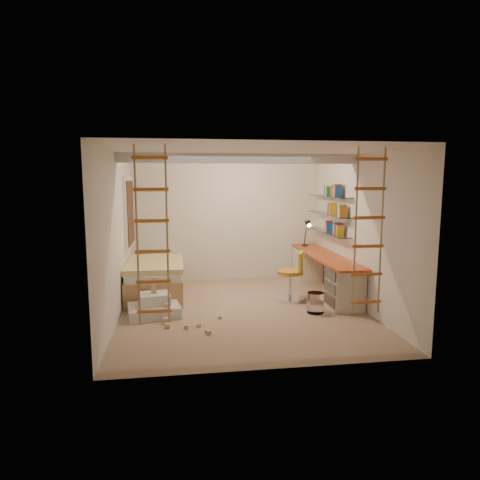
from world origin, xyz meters
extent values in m
plane|color=tan|center=(0.00, 0.00, 0.00)|extent=(4.50, 4.50, 0.00)
cube|color=white|center=(0.00, 0.30, 2.52)|extent=(4.00, 0.18, 0.16)
cube|color=white|center=(-1.97, 1.50, 1.55)|extent=(0.06, 1.15, 1.35)
cube|color=#4C2D1E|center=(-1.93, 1.50, 1.55)|extent=(0.02, 1.00, 1.20)
cylinder|color=white|center=(1.16, -0.30, 0.17)|extent=(0.27, 0.27, 0.34)
cube|color=#C04716|center=(1.72, 0.83, 0.73)|extent=(0.55, 2.80, 0.04)
cube|color=beige|center=(1.72, 1.93, 0.35)|extent=(0.52, 0.55, 0.71)
cube|color=beige|center=(1.72, -0.17, 0.35)|extent=(0.52, 0.55, 0.71)
cube|color=#4C4742|center=(1.45, -0.17, 0.61)|extent=(0.02, 0.50, 0.18)
cube|color=#4C4742|center=(1.45, -0.17, 0.39)|extent=(0.02, 0.50, 0.18)
cube|color=#4C4742|center=(1.45, -0.17, 0.17)|extent=(0.02, 0.50, 0.18)
cube|color=white|center=(1.87, 1.13, 1.15)|extent=(0.25, 1.80, 0.01)
cube|color=white|center=(1.87, 1.13, 1.50)|extent=(0.25, 1.80, 0.01)
cube|color=white|center=(1.87, 1.13, 1.85)|extent=(0.25, 1.80, 0.01)
cube|color=#AD7F51|center=(-1.48, 1.23, 0.23)|extent=(1.00, 2.00, 0.45)
cube|color=white|center=(-1.48, 1.23, 0.51)|extent=(0.95, 1.95, 0.12)
cube|color=gold|center=(-1.48, 1.08, 0.62)|extent=(1.02, 1.60, 0.10)
cube|color=white|center=(-1.48, 2.03, 0.63)|extent=(0.55, 0.35, 0.12)
cylinder|color=black|center=(1.67, 1.98, 0.76)|extent=(0.14, 0.14, 0.02)
cylinder|color=black|center=(1.67, 1.98, 0.95)|extent=(0.02, 0.15, 0.36)
cylinder|color=black|center=(1.67, 1.88, 1.20)|extent=(0.02, 0.27, 0.20)
cone|color=black|center=(1.67, 1.76, 1.25)|extent=(0.12, 0.14, 0.15)
cylinder|color=#FFEABF|center=(1.67, 1.72, 1.22)|extent=(0.08, 0.04, 0.08)
cylinder|color=#BE8424|center=(0.94, 0.47, 0.52)|extent=(0.61, 0.61, 0.07)
cube|color=gold|center=(1.11, 0.39, 0.73)|extent=(0.18, 0.34, 0.33)
cylinder|color=silver|center=(0.94, 0.47, 0.29)|extent=(0.07, 0.07, 0.47)
cylinder|color=silver|center=(0.94, 0.47, 0.03)|extent=(0.70, 0.70, 0.06)
cube|color=silver|center=(-1.45, -0.08, 0.09)|extent=(0.89, 0.74, 0.18)
cube|color=silver|center=(-1.45, -0.01, 0.27)|extent=(0.55, 0.47, 0.18)
cube|color=#CCB284|center=(-1.45, -0.01, 0.40)|extent=(0.09, 0.09, 0.08)
cube|color=#CCB284|center=(-1.45, -0.01, 0.47)|extent=(0.08, 0.08, 0.07)
cube|color=#CCB284|center=(-1.45, -0.01, 0.57)|extent=(0.07, 0.07, 0.12)
cube|color=#CCB284|center=(-1.25, -0.22, 0.21)|extent=(0.06, 0.06, 0.06)
cube|color=#CCB284|center=(-1.21, 0.04, 0.21)|extent=(0.06, 0.06, 0.06)
cube|color=#CCB284|center=(-1.69, -0.26, 0.21)|extent=(0.06, 0.06, 0.06)
cube|color=#CCB284|center=(-0.65, -1.04, 0.04)|extent=(0.07, 0.07, 0.07)
cube|color=#CCB284|center=(-0.42, -0.39, 0.04)|extent=(0.07, 0.07, 0.07)
cube|color=#CCB284|center=(-0.66, -0.96, 0.04)|extent=(0.07, 0.07, 0.07)
cube|color=#CCB284|center=(-1.23, -0.69, 0.04)|extent=(0.07, 0.07, 0.07)
cube|color=#CCB284|center=(-1.26, -0.47, 0.04)|extent=(0.07, 0.07, 0.07)
cube|color=#CCB284|center=(-0.77, -0.71, 0.04)|extent=(0.07, 0.07, 0.07)
cube|color=#CCB284|center=(-0.96, -0.76, 0.04)|extent=(0.07, 0.07, 0.07)
cube|color=yellow|center=(1.87, 1.13, 1.27)|extent=(0.14, 0.70, 0.22)
cube|color=#8C1E7F|center=(1.87, 1.13, 1.62)|extent=(0.14, 0.64, 0.22)
cube|color=#262626|center=(1.87, 1.13, 1.97)|extent=(0.14, 0.70, 0.22)
camera|label=1|loc=(-1.05, -6.84, 2.19)|focal=32.00mm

